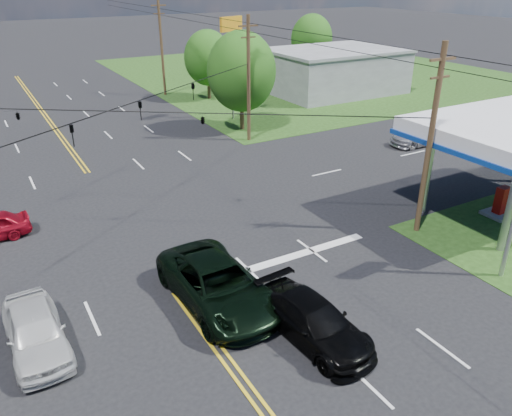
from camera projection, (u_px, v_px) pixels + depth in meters
ground at (122, 219)px, 27.30m from camera, size 280.00×280.00×0.00m
grass_ne at (307, 72)px, 68.16m from camera, size 46.00×48.00×0.03m
stop_bar at (277, 262)px, 23.28m from camera, size 10.00×0.50×0.02m
retail_ne at (334, 72)px, 55.56m from camera, size 14.00×10.00×4.40m
pole_se at (430, 140)px, 24.00m from camera, size 1.60×0.28×9.50m
pole_ne at (249, 78)px, 38.11m from camera, size 1.60×0.28×9.50m
pole_right_far at (162, 46)px, 52.90m from camera, size 1.60×0.28×10.00m
span_wire_signals at (108, 111)px, 24.74m from camera, size 26.00×18.00×1.13m
power_lines at (112, 63)px, 22.06m from camera, size 26.04×100.00×0.64m
tree_right_a at (241, 72)px, 40.94m from camera, size 5.70×5.70×8.18m
tree_right_b at (208, 58)px, 51.75m from camera, size 4.94×4.94×7.09m
tree_far_r at (312, 39)px, 64.20m from camera, size 5.32×5.32×7.63m
pickup_dkgreen at (218, 284)px, 19.98m from camera, size 3.25×6.64×1.82m
suv_black at (314, 321)px, 18.10m from camera, size 2.55×5.37×1.51m
pickup_white at (35, 331)px, 17.53m from camera, size 2.00×4.75×1.60m
sedan_far at (421, 135)px, 38.94m from camera, size 5.30×2.39×1.51m
polesign_ne at (231, 39)px, 43.14m from camera, size 2.40×0.96×8.87m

